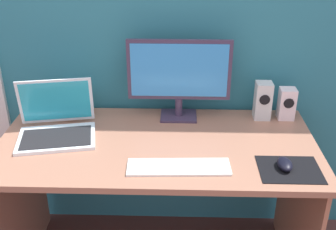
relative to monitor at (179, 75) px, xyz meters
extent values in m
cube|color=teal|center=(-0.10, 0.14, 0.28)|extent=(6.00, 0.04, 2.50)
cube|color=#9F6B53|center=(-0.10, -0.26, -0.24)|extent=(1.44, 0.70, 0.03)
cube|color=#A06952|center=(-0.78, -0.26, -0.61)|extent=(0.02, 0.66, 0.72)
cube|color=#A56A4E|center=(0.58, -0.26, -0.61)|extent=(0.02, 0.66, 0.72)
cube|color=#3C3048|center=(0.00, 0.00, -0.22)|extent=(0.18, 0.14, 0.01)
cylinder|color=#3C3048|center=(0.00, 0.00, -0.17)|extent=(0.04, 0.04, 0.09)
cube|color=#3C3048|center=(0.00, 0.00, 0.03)|extent=(0.50, 0.02, 0.30)
cube|color=#338CD8|center=(0.00, -0.01, 0.03)|extent=(0.47, 0.00, 0.26)
cube|color=white|center=(0.54, 0.00, -0.15)|extent=(0.08, 0.07, 0.16)
cylinder|color=black|center=(0.54, -0.03, -0.13)|extent=(0.05, 0.00, 0.05)
cube|color=silver|center=(0.42, 0.00, -0.13)|extent=(0.08, 0.08, 0.19)
cylinder|color=black|center=(0.42, -0.04, -0.11)|extent=(0.05, 0.00, 0.05)
cube|color=white|center=(-0.55, -0.25, -0.22)|extent=(0.38, 0.30, 0.02)
cube|color=black|center=(-0.55, -0.26, -0.21)|extent=(0.34, 0.24, 0.00)
cube|color=white|center=(-0.58, -0.11, -0.09)|extent=(0.35, 0.11, 0.23)
cube|color=#26A5BF|center=(-0.58, -0.11, -0.09)|extent=(0.32, 0.10, 0.20)
sphere|color=silver|center=(-0.55, 0.01, -0.15)|extent=(0.16, 0.16, 0.16)
cube|color=white|center=(0.00, -0.46, -0.22)|extent=(0.42, 0.14, 0.01)
cube|color=black|center=(0.45, -0.46, -0.22)|extent=(0.25, 0.20, 0.00)
ellipsoid|color=black|center=(0.43, -0.45, -0.20)|extent=(0.06, 0.10, 0.04)
camera|label=1|loc=(0.00, -1.88, 0.73)|focal=44.56mm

